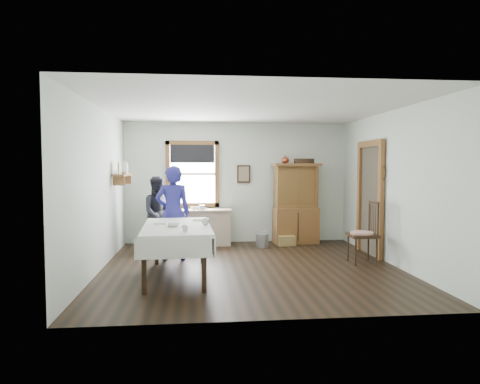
# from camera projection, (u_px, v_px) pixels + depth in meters

# --- Properties ---
(room) EXTENTS (5.01, 5.01, 2.70)m
(room) POSITION_uv_depth(u_px,v_px,m) (251.00, 189.00, 7.20)
(room) COLOR black
(room) RESTS_ON ground
(window) EXTENTS (1.18, 0.07, 1.48)m
(window) POSITION_uv_depth(u_px,v_px,m) (193.00, 170.00, 9.54)
(window) COLOR white
(window) RESTS_ON room
(doorway) EXTENTS (0.09, 1.14, 2.22)m
(doorway) POSITION_uv_depth(u_px,v_px,m) (370.00, 195.00, 8.30)
(doorway) COLOR #423C2F
(doorway) RESTS_ON room
(wall_shelf) EXTENTS (0.24, 1.00, 0.44)m
(wall_shelf) POSITION_uv_depth(u_px,v_px,m) (123.00, 174.00, 8.48)
(wall_shelf) COLOR brown
(wall_shelf) RESTS_ON room
(framed_picture) EXTENTS (0.30, 0.04, 0.40)m
(framed_picture) POSITION_uv_depth(u_px,v_px,m) (244.00, 174.00, 9.65)
(framed_picture) COLOR #311E11
(framed_picture) RESTS_ON room
(rug_beater) EXTENTS (0.01, 0.27, 0.27)m
(rug_beater) POSITION_uv_depth(u_px,v_px,m) (383.00, 167.00, 7.72)
(rug_beater) COLOR black
(rug_beater) RESTS_ON room
(work_counter) EXTENTS (1.39, 0.55, 0.79)m
(work_counter) POSITION_uv_depth(u_px,v_px,m) (200.00, 227.00, 9.36)
(work_counter) COLOR tan
(work_counter) RESTS_ON room
(china_hutch) EXTENTS (1.07, 0.56, 1.78)m
(china_hutch) POSITION_uv_depth(u_px,v_px,m) (296.00, 204.00, 9.54)
(china_hutch) COLOR brown
(china_hutch) RESTS_ON room
(dining_table) EXTENTS (1.15, 2.06, 0.81)m
(dining_table) POSITION_uv_depth(u_px,v_px,m) (177.00, 251.00, 6.66)
(dining_table) COLOR white
(dining_table) RESTS_ON room
(spindle_chair) EXTENTS (0.53, 0.53, 1.12)m
(spindle_chair) POSITION_uv_depth(u_px,v_px,m) (362.00, 232.00, 7.57)
(spindle_chair) COLOR #311E11
(spindle_chair) RESTS_ON room
(pail) EXTENTS (0.35, 0.35, 0.29)m
(pail) POSITION_uv_depth(u_px,v_px,m) (262.00, 240.00, 9.09)
(pail) COLOR #95979D
(pail) RESTS_ON room
(wicker_basket) EXTENTS (0.38, 0.28, 0.21)m
(wicker_basket) POSITION_uv_depth(u_px,v_px,m) (286.00, 240.00, 9.30)
(wicker_basket) COLOR olive
(wicker_basket) RESTS_ON room
(woman_blue) EXTENTS (0.61, 0.43, 1.61)m
(woman_blue) POSITION_uv_depth(u_px,v_px,m) (173.00, 217.00, 7.84)
(woman_blue) COLOR navy
(woman_blue) RESTS_ON room
(figure_dark) EXTENTS (0.81, 0.71, 1.40)m
(figure_dark) POSITION_uv_depth(u_px,v_px,m) (159.00, 216.00, 8.84)
(figure_dark) COLOR black
(figure_dark) RESTS_ON room
(table_cup_a) EXTENTS (0.13, 0.13, 0.10)m
(table_cup_a) POSITION_uv_depth(u_px,v_px,m) (205.00, 222.00, 6.70)
(table_cup_a) COLOR silver
(table_cup_a) RESTS_ON dining_table
(table_cup_b) EXTENTS (0.13, 0.13, 0.09)m
(table_cup_b) POSITION_uv_depth(u_px,v_px,m) (185.00, 229.00, 5.96)
(table_cup_b) COLOR silver
(table_cup_b) RESTS_ON dining_table
(table_bowl) EXTENTS (0.25, 0.25, 0.06)m
(table_bowl) POSITION_uv_depth(u_px,v_px,m) (173.00, 225.00, 6.49)
(table_bowl) COLOR silver
(table_bowl) RESTS_ON dining_table
(counter_book) EXTENTS (0.24, 0.27, 0.02)m
(counter_book) POSITION_uv_depth(u_px,v_px,m) (196.00, 209.00, 9.32)
(counter_book) COLOR #7A6D51
(counter_book) RESTS_ON work_counter
(counter_bowl) EXTENTS (0.23, 0.23, 0.06)m
(counter_bowl) POSITION_uv_depth(u_px,v_px,m) (195.00, 208.00, 9.32)
(counter_bowl) COLOR silver
(counter_bowl) RESTS_ON work_counter
(shelf_bowl) EXTENTS (0.22, 0.22, 0.05)m
(shelf_bowl) POSITION_uv_depth(u_px,v_px,m) (123.00, 173.00, 8.49)
(shelf_bowl) COLOR silver
(shelf_bowl) RESTS_ON wall_shelf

